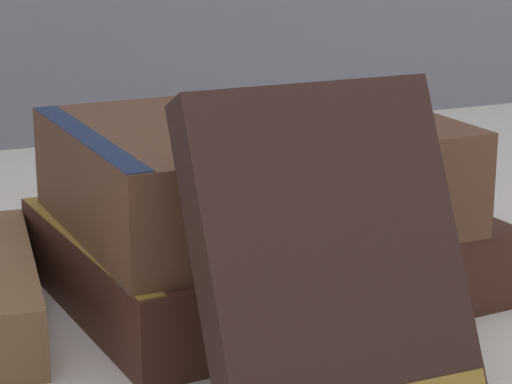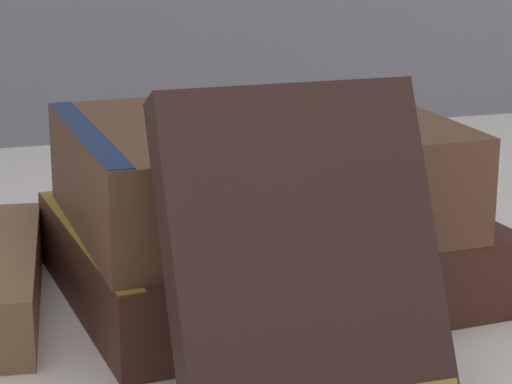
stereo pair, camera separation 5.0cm
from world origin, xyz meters
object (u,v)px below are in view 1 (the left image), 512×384
Objects in this scene: book_flat_bottom at (253,252)px; reading_glasses at (95,215)px; book_flat_top at (243,171)px; book_leaning_front at (331,266)px; pocket_watch at (335,109)px.

book_flat_bottom is 1.98× the size of reading_glasses.
reading_glasses is (-0.04, 0.16, -0.02)m from book_flat_bottom.
book_flat_top reaches higher than reading_glasses.
book_leaning_front is 0.29m from reading_glasses.
book_leaning_front reaches higher than book_flat_top.
book_flat_bottom is 1.16× the size of book_flat_top.
book_leaning_front is at bearing -67.92° from reading_glasses.
book_flat_bottom reaches higher than reading_glasses.
book_flat_top is 3.12× the size of pocket_watch.
book_leaning_front is at bearing -118.07° from pocket_watch.
book_leaning_front reaches higher than reading_glasses.
book_leaning_front is 2.16× the size of pocket_watch.
book_leaning_front is 0.14m from pocket_watch.
pocket_watch reaches higher than reading_glasses.
pocket_watch is at bearing -7.59° from book_flat_top.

